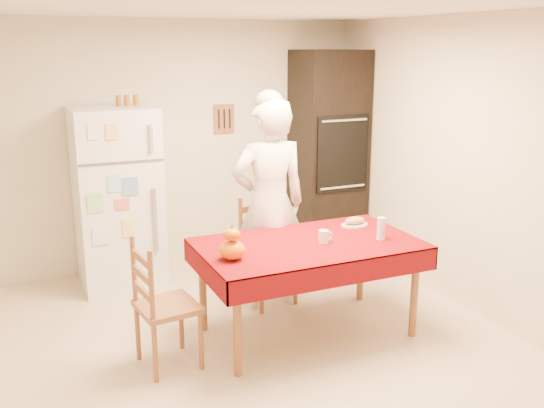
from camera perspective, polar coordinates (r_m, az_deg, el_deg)
floor at (r=4.64m, az=-1.22°, el=-14.11°), size 4.50×4.50×0.00m
room_shell at (r=4.12m, az=-1.34°, el=6.10°), size 4.02×4.52×2.51m
refrigerator at (r=5.88m, az=-14.32°, el=0.56°), size 0.75×0.74×1.70m
oven_cabinet at (r=6.62m, az=5.30°, el=4.72°), size 0.70×0.62×2.20m
dining_table at (r=4.73m, az=3.40°, el=-4.42°), size 1.70×1.00×0.76m
chair_far at (r=5.40m, az=-0.73°, el=-4.02°), size 0.48×0.46×0.95m
chair_left at (r=4.36m, az=-10.64°, el=-8.95°), size 0.45×0.46×0.95m
seated_woman at (r=5.19m, az=-0.26°, el=-0.07°), size 0.69×0.48×1.83m
coffee_mug at (r=4.69m, az=4.87°, el=-3.08°), size 0.08×0.08×0.10m
pumpkin_lower at (r=4.32m, az=-3.76°, el=-4.34°), size 0.19×0.19×0.14m
pumpkin_upper at (r=4.28m, az=-3.79°, el=-2.87°), size 0.12×0.12×0.09m
wine_glass at (r=4.82m, az=10.24°, el=-2.27°), size 0.07×0.07×0.18m
bread_plate at (r=5.16m, az=7.78°, el=-1.98°), size 0.24×0.24×0.02m
bread_loaf at (r=5.15m, az=7.79°, el=-1.55°), size 0.18×0.10×0.06m
spice_jar_left at (r=5.80m, az=-14.25°, el=9.41°), size 0.05×0.05×0.10m
spice_jar_mid at (r=5.81m, az=-13.52°, el=9.46°), size 0.05×0.05×0.10m
spice_jar_right at (r=5.82m, az=-12.70°, el=9.52°), size 0.05×0.05×0.10m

